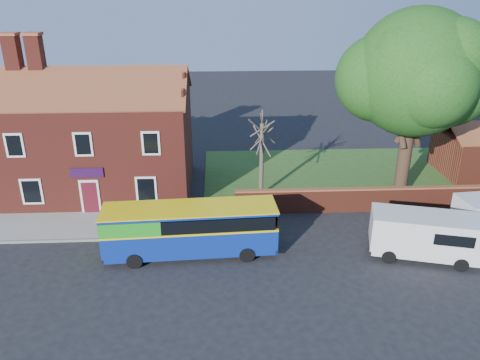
{
  "coord_description": "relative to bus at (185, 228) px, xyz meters",
  "views": [
    {
      "loc": [
        1.01,
        -19.39,
        13.35
      ],
      "look_at": [
        2.23,
        5.0,
        3.14
      ],
      "focal_mm": 35.0,
      "sensor_mm": 36.0,
      "label": 1
    }
  ],
  "objects": [
    {
      "name": "bus",
      "position": [
        0.0,
        0.0,
        0.0
      ],
      "size": [
        9.15,
        2.77,
        2.76
      ],
      "rotation": [
        0.0,
        0.0,
        0.05
      ],
      "color": "navy",
      "rests_on": "ground"
    },
    {
      "name": "shop_building",
      "position": [
        -6.21,
        9.13,
        1.84
      ],
      "size": [
        12.3,
        8.13,
        10.5
      ],
      "color": "maroon",
      "rests_on": "ground"
    },
    {
      "name": "kerb",
      "position": [
        -6.19,
        1.64,
        -1.5
      ],
      "size": [
        18.0,
        0.15,
        0.14
      ],
      "primitive_type": "cube",
      "color": "slate",
      "rests_on": "ground"
    },
    {
      "name": "van_near",
      "position": [
        12.53,
        -0.86,
        -0.22
      ],
      "size": [
        5.86,
        3.56,
        2.4
      ],
      "rotation": [
        0.0,
        0.0,
        -0.27
      ],
      "color": "silver",
      "rests_on": "ground"
    },
    {
      "name": "ground",
      "position": [
        0.81,
        -2.36,
        -1.57
      ],
      "size": [
        120.0,
        120.0,
        0.0
      ],
      "primitive_type": "plane",
      "color": "black",
      "rests_on": "ground"
    },
    {
      "name": "pavement",
      "position": [
        -6.19,
        3.39,
        -1.51
      ],
      "size": [
        18.0,
        3.5,
        0.12
      ],
      "primitive_type": "cube",
      "color": "gray",
      "rests_on": "ground"
    },
    {
      "name": "large_tree",
      "position": [
        14.33,
        7.22,
        6.48
      ],
      "size": [
        10.08,
        7.97,
        12.29
      ],
      "color": "black",
      "rests_on": "ground"
    },
    {
      "name": "bare_tree",
      "position": [
        4.71,
        7.34,
        1.29
      ],
      "size": [
        2.09,
        2.49,
        5.57
      ],
      "color": "#4C4238",
      "rests_on": "ground"
    },
    {
      "name": "boundary_wall",
      "position": [
        13.81,
        4.64,
        -0.76
      ],
      "size": [
        22.0,
        0.38,
        1.6
      ],
      "color": "maroon",
      "rests_on": "ground"
    },
    {
      "name": "grass_strip",
      "position": [
        13.81,
        10.64,
        -1.55
      ],
      "size": [
        26.0,
        12.0,
        0.04
      ],
      "primitive_type": "cube",
      "color": "#426B28",
      "rests_on": "ground"
    }
  ]
}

